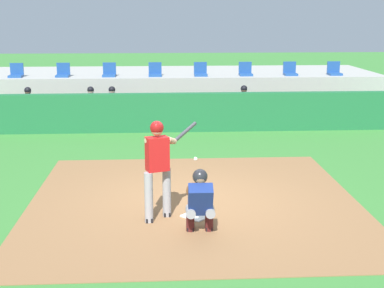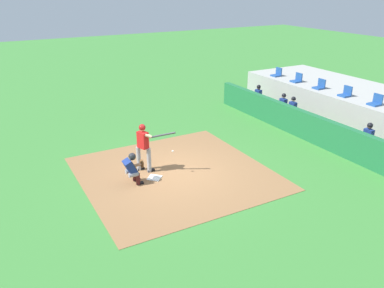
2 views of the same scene
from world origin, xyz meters
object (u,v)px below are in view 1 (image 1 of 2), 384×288
Objects in this scene: stadium_seat_4 at (201,72)px; dugout_player_2 at (112,106)px; dugout_player_3 at (244,105)px; stadium_seat_7 at (334,71)px; batter_at_plate at (159,164)px; dugout_player_0 at (28,107)px; dugout_player_1 at (91,106)px; stadium_seat_0 at (16,73)px; catcher_crouched at (200,199)px; home_plate at (197,216)px; stadium_seat_1 at (63,73)px; stadium_seat_6 at (290,71)px; stadium_seat_2 at (109,73)px; stadium_seat_3 at (155,72)px; stadium_seat_5 at (246,72)px.

dugout_player_2 is at bearing -145.92° from stadium_seat_4.
stadium_seat_7 reaches higher than dugout_player_3.
batter_at_plate is at bearing -121.86° from stadium_seat_7.
dugout_player_0 is at bearing 117.05° from batter_at_plate.
dugout_player_1 is 3.57m from stadium_seat_0.
batter_at_plate is at bearing 134.38° from catcher_crouched.
home_plate is 8.44m from dugout_player_3.
stadium_seat_1 is at bearing 180.00° from stadium_seat_7.
catcher_crouched is 11.70m from stadium_seat_6.
stadium_seat_2 is 1.00× the size of stadium_seat_6.
dugout_player_3 is at bearing -14.65° from stadium_seat_0.
stadium_seat_2 is 1.62m from stadium_seat_3.
catcher_crouched is at bearing -94.27° from stadium_seat_4.
stadium_seat_1 is (0.81, 2.03, 0.86)m from dugout_player_0.
stadium_seat_4 reaches higher than dugout_player_1.
home_plate is 11.76m from stadium_seat_0.
stadium_seat_6 is (9.75, 0.00, 0.00)m from stadium_seat_0.
dugout_player_3 is at bearing 75.56° from home_plate.
stadium_seat_1 is at bearing 180.00° from stadium_seat_6.
dugout_player_1 is at bearing -135.43° from stadium_seat_3.
dugout_player_0 is 6.97m from dugout_player_3.
dugout_player_2 reaches higher than home_plate.
stadium_seat_1 and stadium_seat_4 have the same top height.
stadium_seat_5 reaches higher than dugout_player_2.
stadium_seat_3 is (1.38, 2.03, 0.86)m from dugout_player_2.
stadium_seat_2 is at bearing 180.00° from stadium_seat_4.
stadium_seat_2 is 3.25m from stadium_seat_4.
stadium_seat_3 is at bearing 0.00° from stadium_seat_2.
stadium_seat_6 is (1.63, 0.00, 0.00)m from stadium_seat_5.
home_plate is 0.24× the size of batter_at_plate.
dugout_player_2 is 2.71× the size of stadium_seat_0.
dugout_player_1 is at bearing 107.90° from catcher_crouched.
stadium_seat_7 is at bearing 0.00° from stadium_seat_2.
stadium_seat_4 reaches higher than batter_at_plate.
dugout_player_3 is (4.29, 0.00, 0.00)m from dugout_player_2.
batter_at_plate reaches higher than dugout_player_2.
stadium_seat_5 is (7.31, 2.03, 0.86)m from dugout_player_0.
catcher_crouched is 11.00m from stadium_seat_3.
home_plate is 10.58m from stadium_seat_2.
stadium_seat_3 is 3.25m from stadium_seat_5.
stadium_seat_3 is at bearing 94.56° from home_plate.
stadium_seat_7 is at bearing 62.50° from catcher_crouched.
stadium_seat_4 is at bearing 34.08° from dugout_player_2.
stadium_seat_6 reaches higher than batter_at_plate.
catcher_crouched is 11.00m from stadium_seat_4.
home_plate is at bearing -85.44° from stadium_seat_3.
stadium_seat_0 and stadium_seat_2 have the same top height.
catcher_crouched reaches higher than home_plate.
stadium_seat_5 reaches higher than dugout_player_1.
dugout_player_2 is 2.71× the size of stadium_seat_3.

